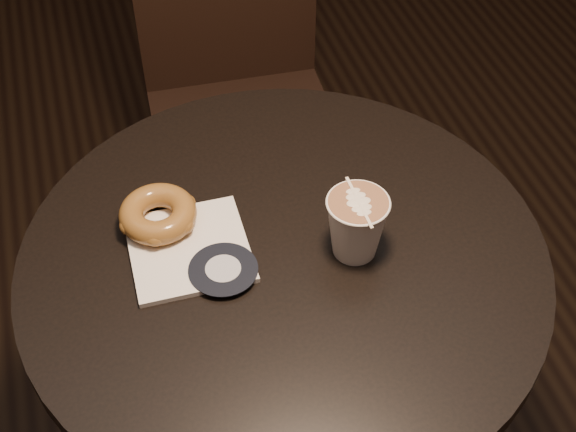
{
  "coord_description": "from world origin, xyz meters",
  "views": [
    {
      "loc": [
        -0.19,
        -0.66,
        1.55
      ],
      "look_at": [
        0.01,
        0.03,
        0.79
      ],
      "focal_mm": 50.0,
      "sensor_mm": 36.0,
      "label": 1
    }
  ],
  "objects": [
    {
      "name": "pastry_bag",
      "position": [
        -0.12,
        0.04,
        0.75
      ],
      "size": [
        0.16,
        0.16,
        0.01
      ],
      "primitive_type": "cube",
      "rotation": [
        0.0,
        0.0,
        -0.02
      ],
      "color": "white",
      "rests_on": "cafe_table"
    },
    {
      "name": "cafe_table",
      "position": [
        0.0,
        0.0,
        0.55
      ],
      "size": [
        0.7,
        0.7,
        0.75
      ],
      "color": "black",
      "rests_on": "ground"
    },
    {
      "name": "doughnut",
      "position": [
        -0.15,
        0.09,
        0.77
      ],
      "size": [
        0.1,
        0.1,
        0.03
      ],
      "primitive_type": "torus",
      "color": "brown",
      "rests_on": "pastry_bag"
    },
    {
      "name": "chair",
      "position": [
        0.1,
        0.71,
        0.54
      ],
      "size": [
        0.4,
        0.4,
        0.97
      ],
      "rotation": [
        0.0,
        0.0,
        -0.06
      ],
      "color": "black",
      "rests_on": "ground"
    },
    {
      "name": "latte_cup",
      "position": [
        0.09,
        -0.02,
        0.8
      ],
      "size": [
        0.08,
        0.08,
        0.09
      ],
      "primitive_type": null,
      "color": "white",
      "rests_on": "cafe_table"
    }
  ]
}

